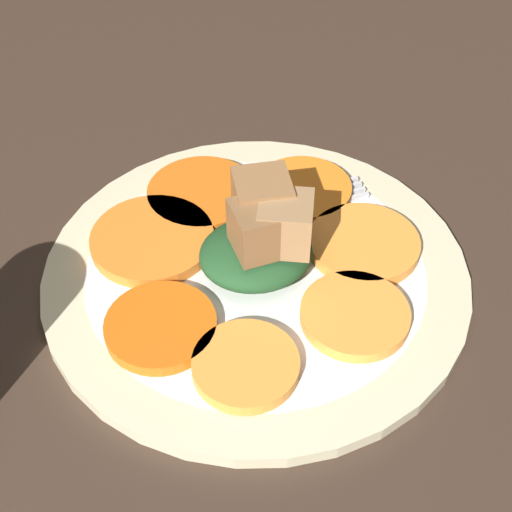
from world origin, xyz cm
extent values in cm
cube|color=#38281E|center=(0.00, 0.00, 1.00)|extent=(120.00, 120.00, 2.00)
cylinder|color=beige|center=(0.00, 0.00, 2.50)|extent=(29.46, 29.46, 1.00)
cylinder|color=white|center=(0.00, 0.00, 2.55)|extent=(23.57, 23.57, 1.00)
cylinder|color=orange|center=(6.32, -4.41, 3.53)|extent=(8.79, 8.79, 0.86)
cylinder|color=#D45E12|center=(7.50, 3.56, 3.53)|extent=(7.15, 7.15, 0.86)
cylinder|color=orange|center=(3.28, 8.08, 3.53)|extent=(6.57, 6.57, 0.86)
cylinder|color=orange|center=(-4.57, 6.49, 3.53)|extent=(7.08, 7.08, 0.86)
cylinder|color=orange|center=(-7.80, 0.66, 3.53)|extent=(7.90, 7.90, 0.86)
cylinder|color=orange|center=(-5.83, -6.23, 3.53)|extent=(7.39, 7.39, 0.86)
cylinder|color=orange|center=(1.68, -8.18, 3.53)|extent=(8.29, 8.29, 0.86)
ellipsoid|color=#1E4723|center=(0.00, 0.00, 4.36)|extent=(7.83, 7.05, 2.53)
cube|color=brown|center=(0.11, 0.70, 7.32)|extent=(3.53, 3.53, 3.39)
cube|color=#9E754C|center=(-1.73, 0.84, 7.36)|extent=(4.59, 4.59, 3.47)
cube|color=olive|center=(-0.94, -1.56, 7.47)|extent=(4.17, 4.17, 3.69)
cube|color=silver|center=(2.82, -5.23, 3.30)|extent=(13.10, 1.25, 0.40)
cube|color=silver|center=(-4.51, -5.32, 3.30)|extent=(1.61, 2.33, 0.40)
cube|color=silver|center=(-7.87, -6.36, 3.30)|extent=(5.16, 0.37, 0.40)
cube|color=silver|center=(-7.88, -5.69, 3.30)|extent=(5.16, 0.37, 0.40)
cube|color=silver|center=(-7.89, -5.03, 3.30)|extent=(5.16, 0.37, 0.40)
cube|color=silver|center=(-7.90, -4.36, 3.30)|extent=(5.16, 0.37, 0.40)
camera|label=1|loc=(10.60, 32.59, 38.59)|focal=50.00mm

